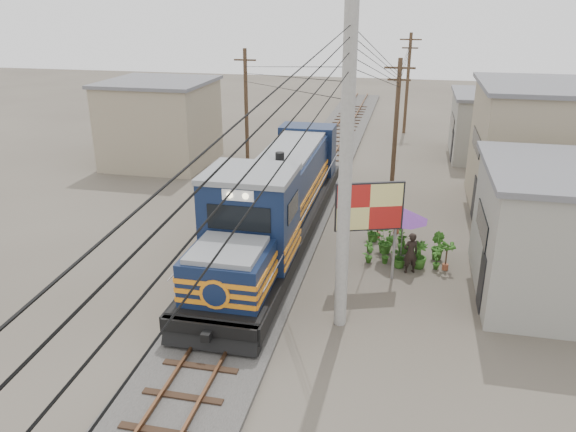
% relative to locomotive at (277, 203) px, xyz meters
% --- Properties ---
extents(ground, '(120.00, 120.00, 0.00)m').
position_rel_locomotive_xyz_m(ground, '(0.00, -5.36, -1.82)').
color(ground, '#473F35').
rests_on(ground, ground).
extents(ballast, '(3.60, 70.00, 0.16)m').
position_rel_locomotive_xyz_m(ballast, '(0.00, 4.64, -1.74)').
color(ballast, '#595651').
rests_on(ballast, ground).
extents(track, '(1.15, 70.00, 0.12)m').
position_rel_locomotive_xyz_m(track, '(0.00, 4.64, -1.56)').
color(track, '#51331E').
rests_on(track, ground).
extents(locomotive, '(3.12, 17.02, 4.22)m').
position_rel_locomotive_xyz_m(locomotive, '(0.00, 0.00, 0.00)').
color(locomotive, black).
rests_on(locomotive, ground).
extents(utility_pole_main, '(0.40, 0.40, 10.00)m').
position_rel_locomotive_xyz_m(utility_pole_main, '(3.50, -5.86, 3.18)').
color(utility_pole_main, '#9E9B93').
rests_on(utility_pole_main, ground).
extents(wooden_pole_mid, '(1.60, 0.24, 7.00)m').
position_rel_locomotive_xyz_m(wooden_pole_mid, '(4.50, 8.64, 1.86)').
color(wooden_pole_mid, '#4C3826').
rests_on(wooden_pole_mid, ground).
extents(wooden_pole_far, '(1.60, 0.24, 7.50)m').
position_rel_locomotive_xyz_m(wooden_pole_far, '(4.80, 22.64, 2.11)').
color(wooden_pole_far, '#4C3826').
rests_on(wooden_pole_far, ground).
extents(wooden_pole_left, '(1.60, 0.24, 7.00)m').
position_rel_locomotive_xyz_m(wooden_pole_left, '(-5.00, 12.64, 1.86)').
color(wooden_pole_left, '#4C3826').
rests_on(wooden_pole_left, ground).
extents(power_lines, '(9.65, 19.00, 3.30)m').
position_rel_locomotive_xyz_m(power_lines, '(-0.14, 3.14, 5.74)').
color(power_lines, black).
rests_on(power_lines, ground).
extents(shophouse_mid, '(8.40, 7.35, 6.20)m').
position_rel_locomotive_xyz_m(shophouse_mid, '(12.50, 6.64, 1.29)').
color(shophouse_mid, gray).
rests_on(shophouse_mid, ground).
extents(shophouse_back, '(6.30, 6.30, 4.20)m').
position_rel_locomotive_xyz_m(shophouse_back, '(11.00, 16.64, 0.29)').
color(shophouse_back, gray).
rests_on(shophouse_back, ground).
extents(shophouse_left, '(6.30, 6.30, 5.20)m').
position_rel_locomotive_xyz_m(shophouse_left, '(-10.00, 10.64, 0.79)').
color(shophouse_left, gray).
rests_on(shophouse_left, ground).
extents(billboard, '(2.39, 0.92, 3.84)m').
position_rel_locomotive_xyz_m(billboard, '(4.05, -2.70, 1.02)').
color(billboard, '#99999E').
rests_on(billboard, ground).
extents(market_umbrella, '(2.50, 2.50, 2.18)m').
position_rel_locomotive_xyz_m(market_umbrella, '(5.27, -0.54, 0.10)').
color(market_umbrella, black).
rests_on(market_umbrella, ground).
extents(vendor, '(0.71, 0.60, 1.64)m').
position_rel_locomotive_xyz_m(vendor, '(5.64, -1.69, -1.00)').
color(vendor, black).
rests_on(vendor, ground).
extents(plant_nursery, '(3.47, 3.19, 1.12)m').
position_rel_locomotive_xyz_m(plant_nursery, '(5.17, -0.28, -1.35)').
color(plant_nursery, '#2D631C').
rests_on(plant_nursery, ground).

